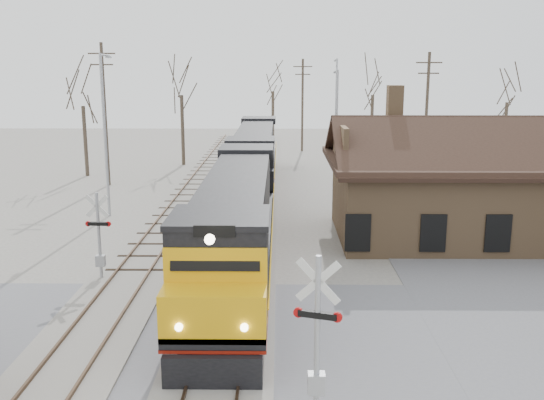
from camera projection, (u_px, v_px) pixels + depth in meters
The scene contains 20 objects.
ground at pixel (225, 331), 20.71m from camera, with size 140.00×140.00×0.00m, color #9C978D.
road at pixel (225, 331), 20.71m from camera, with size 60.00×9.00×0.03m, color slate.
track_main at pixel (248, 221), 35.35m from camera, with size 3.40×90.00×0.24m.
track_siding at pixel (171, 220), 35.40m from camera, with size 3.40×90.00×0.24m.
depot at pixel (472, 192), 31.78m from camera, with size 15.20×9.31×7.90m.
locomotive_lead at pixel (236, 224), 25.56m from camera, with size 3.01×20.13×4.47m.
locomotive_trailing at pixel (255, 156), 45.49m from camera, with size 3.01×20.13×4.23m.
crossbuck_near at pixel (317, 345), 15.14m from camera, with size 1.21×0.45×4.37m.
crossbuck_far at pixel (99, 239), 25.33m from camera, with size 1.08×0.28×3.79m.
streetlight_a at pixel (105, 127), 35.79m from camera, with size 0.25×2.04×9.63m.
streetlight_b at pixel (336, 126), 41.80m from camera, with size 0.25×2.04×8.67m.
streetlight_c at pixel (336, 106), 56.29m from camera, with size 0.25×2.04×9.62m.
utility_pole_a at pixel (105, 112), 45.23m from camera, with size 2.00×0.24×10.62m.
utility_pole_b at pixel (302, 104), 64.17m from camera, with size 2.00×0.24×9.71m.
utility_pole_c at pixel (426, 115), 47.10m from camera, with size 2.00×0.24×9.98m.
tree_a at pixel (82, 94), 49.03m from camera, with size 3.84×3.84×9.40m.
tree_b at pixel (181, 83), 54.52m from camera, with size 4.25×4.25×10.41m.
tree_c at pixel (273, 82), 68.19m from camera, with size 4.12×4.12×10.11m.
tree_d at pixel (373, 85), 60.21m from camera, with size 4.09×4.09×10.02m.
tree_e at pixel (508, 92), 54.13m from camera, with size 3.84×3.84×9.40m.
Camera 1 is at (1.84, -19.25, 8.83)m, focal length 40.00 mm.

